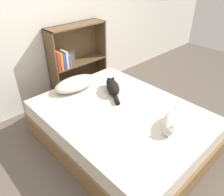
{
  "coord_description": "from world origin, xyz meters",
  "views": [
    {
      "loc": [
        -1.45,
        -1.38,
        1.89
      ],
      "look_at": [
        0.0,
        0.15,
        0.55
      ],
      "focal_mm": 35.0,
      "sensor_mm": 36.0,
      "label": 1
    }
  ],
  "objects_px": {
    "cat_light": "(171,121)",
    "cat_dark": "(113,87)",
    "bed": "(120,126)",
    "pillow": "(76,83)",
    "bookshelf": "(75,61)"
  },
  "relations": [
    {
      "from": "pillow",
      "to": "bookshelf",
      "type": "distance_m",
      "value": 0.61
    },
    {
      "from": "pillow",
      "to": "bed",
      "type": "bearing_deg",
      "value": -85.45
    },
    {
      "from": "cat_dark",
      "to": "bookshelf",
      "type": "xyz_separation_m",
      "value": [
        0.07,
        0.91,
        0.06
      ]
    },
    {
      "from": "bed",
      "to": "cat_light",
      "type": "distance_m",
      "value": 0.64
    },
    {
      "from": "pillow",
      "to": "cat_dark",
      "type": "distance_m",
      "value": 0.49
    },
    {
      "from": "bed",
      "to": "cat_dark",
      "type": "height_order",
      "value": "cat_dark"
    },
    {
      "from": "pillow",
      "to": "bookshelf",
      "type": "xyz_separation_m",
      "value": [
        0.35,
        0.5,
        0.06
      ]
    },
    {
      "from": "pillow",
      "to": "bookshelf",
      "type": "bearing_deg",
      "value": 55.52
    },
    {
      "from": "pillow",
      "to": "cat_light",
      "type": "relative_size",
      "value": 1.19
    },
    {
      "from": "pillow",
      "to": "cat_dark",
      "type": "xyz_separation_m",
      "value": [
        0.28,
        -0.41,
        0.01
      ]
    },
    {
      "from": "cat_light",
      "to": "bookshelf",
      "type": "height_order",
      "value": "bookshelf"
    },
    {
      "from": "cat_dark",
      "to": "bed",
      "type": "bearing_deg",
      "value": -178.37
    },
    {
      "from": "cat_light",
      "to": "cat_dark",
      "type": "xyz_separation_m",
      "value": [
        0.05,
        0.91,
        0.0
      ]
    },
    {
      "from": "bed",
      "to": "cat_light",
      "type": "bearing_deg",
      "value": -73.0
    },
    {
      "from": "pillow",
      "to": "cat_light",
      "type": "height_order",
      "value": "cat_light"
    }
  ]
}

